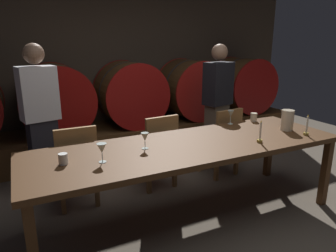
{
  "coord_description": "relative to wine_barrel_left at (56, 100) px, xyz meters",
  "views": [
    {
      "loc": [
        -1.52,
        -2.15,
        1.69
      ],
      "look_at": [
        -0.17,
        0.6,
        0.83
      ],
      "focal_mm": 33.12,
      "sensor_mm": 36.0,
      "label": 1
    }
  ],
  "objects": [
    {
      "name": "guest_right",
      "position": [
        2.02,
        -0.97,
        -0.05
      ],
      "size": [
        0.43,
        0.32,
        1.64
      ],
      "rotation": [
        0.0,
        0.0,
        3.38
      ],
      "color": "brown",
      "rests_on": "ground"
    },
    {
      "name": "wine_barrel_center",
      "position": [
        1.08,
        0.0,
        0.0
      ],
      "size": [
        0.97,
        0.8,
        0.97
      ],
      "color": "brown",
      "rests_on": "barrel_shelf"
    },
    {
      "name": "wine_barrel_far_right",
      "position": [
        3.24,
        0.0,
        0.0
      ],
      "size": [
        0.97,
        0.8,
        0.97
      ],
      "color": "brown",
      "rests_on": "barrel_shelf"
    },
    {
      "name": "candle_right",
      "position": [
        2.1,
        -2.4,
        -0.07
      ],
      "size": [
        0.05,
        0.05,
        0.22
      ],
      "color": "olive",
      "rests_on": "dining_table"
    },
    {
      "name": "wine_barrel_left",
      "position": [
        0.0,
        0.0,
        0.0
      ],
      "size": [
        0.97,
        0.8,
        0.97
      ],
      "color": "brown",
      "rests_on": "barrel_shelf"
    },
    {
      "name": "pitcher",
      "position": [
        2.07,
        -2.18,
        -0.02
      ],
      "size": [
        0.13,
        0.13,
        0.22
      ],
      "color": "beige",
      "rests_on": "dining_table"
    },
    {
      "name": "wine_glass_right",
      "position": [
        1.68,
        -1.72,
        -0.02
      ],
      "size": [
        0.07,
        0.07,
        0.16
      ],
      "color": "silver",
      "rests_on": "dining_table"
    },
    {
      "name": "cup_left",
      "position": [
        -0.21,
        -2.11,
        -0.09
      ],
      "size": [
        0.07,
        0.07,
        0.09
      ],
      "primitive_type": "cylinder",
      "color": "white",
      "rests_on": "dining_table"
    },
    {
      "name": "back_wall",
      "position": [
        1.06,
        0.55,
        0.38
      ],
      "size": [
        6.48,
        0.24,
        2.54
      ],
      "primitive_type": "cube",
      "color": "#473A2D",
      "rests_on": "ground"
    },
    {
      "name": "wine_glass_center",
      "position": [
        0.49,
        -2.06,
        -0.03
      ],
      "size": [
        0.07,
        0.07,
        0.15
      ],
      "color": "silver",
      "rests_on": "dining_table"
    },
    {
      "name": "dining_table",
      "position": [
        0.91,
        -2.12,
        -0.19
      ],
      "size": [
        2.97,
        0.93,
        0.76
      ],
      "color": "#4C2D16",
      "rests_on": "ground"
    },
    {
      "name": "wine_barrel_right",
      "position": [
        2.16,
        0.0,
        0.0
      ],
      "size": [
        0.97,
        0.8,
        0.97
      ],
      "color": "#513319",
      "rests_on": "barrel_shelf"
    },
    {
      "name": "chair_left",
      "position": [
        -0.01,
        -1.42,
        -0.4
      ],
      "size": [
        0.4,
        0.4,
        0.88
      ],
      "rotation": [
        0.0,
        0.0,
        3.14
      ],
      "color": "olive",
      "rests_on": "ground"
    },
    {
      "name": "candle_left",
      "position": [
        1.52,
        -2.37,
        -0.07
      ],
      "size": [
        0.05,
        0.05,
        0.22
      ],
      "color": "olive",
      "rests_on": "dining_table"
    },
    {
      "name": "barrel_shelf",
      "position": [
        1.06,
        -0.0,
        -0.69
      ],
      "size": [
        5.84,
        0.9,
        0.41
      ],
      "primitive_type": "cube",
      "color": "brown",
      "rests_on": "ground"
    },
    {
      "name": "wine_glass_left",
      "position": [
        0.07,
        -2.2,
        -0.02
      ],
      "size": [
        0.08,
        0.08,
        0.15
      ],
      "color": "silver",
      "rests_on": "dining_table"
    },
    {
      "name": "chair_center",
      "position": [
        0.91,
        -1.39,
        -0.4
      ],
      "size": [
        0.43,
        0.43,
        0.88
      ],
      "rotation": [
        0.0,
        0.0,
        3.22
      ],
      "color": "olive",
      "rests_on": "ground"
    },
    {
      "name": "guest_left",
      "position": [
        -0.27,
        -0.87,
        -0.04
      ],
      "size": [
        0.42,
        0.32,
        1.66
      ],
      "rotation": [
        0.0,
        0.0,
        3.36
      ],
      "color": "black",
      "rests_on": "ground"
    },
    {
      "name": "cup_right",
      "position": [
        2.01,
        -1.73,
        -0.08
      ],
      "size": [
        0.08,
        0.08,
        0.1
      ],
      "primitive_type": "cylinder",
      "color": "beige",
      "rests_on": "dining_table"
    },
    {
      "name": "ground_plane",
      "position": [
        1.06,
        -2.31,
        -0.89
      ],
      "size": [
        8.43,
        8.43,
        0.0
      ],
      "primitive_type": "plane",
      "color": "brown"
    },
    {
      "name": "chair_right",
      "position": [
        1.78,
        -1.44,
        -0.4
      ],
      "size": [
        0.45,
        0.45,
        0.88
      ],
      "rotation": [
        0.0,
        0.0,
        3.27
      ],
      "color": "olive",
      "rests_on": "ground"
    }
  ]
}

